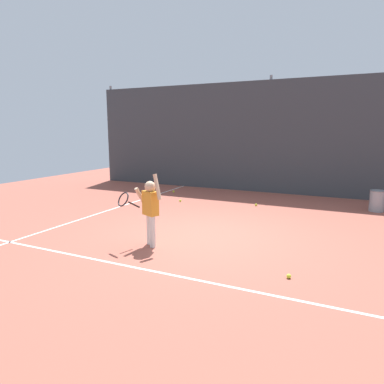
% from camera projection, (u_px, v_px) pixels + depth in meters
% --- Properties ---
extents(ground_plane, '(20.00, 20.00, 0.00)m').
position_uv_depth(ground_plane, '(204.00, 235.00, 6.98)').
color(ground_plane, '#9E5142').
extents(court_line_baseline, '(9.00, 0.05, 0.00)m').
position_uv_depth(court_line_baseline, '(151.00, 271.00, 5.19)').
color(court_line_baseline, white).
rests_on(court_line_baseline, ground).
extents(court_line_sideline, '(0.05, 9.00, 0.00)m').
position_uv_depth(court_line_sideline, '(111.00, 210.00, 9.20)').
color(court_line_sideline, white).
rests_on(court_line_sideline, ground).
extents(back_fence_windscreen, '(13.38, 0.08, 3.73)m').
position_uv_depth(back_fence_windscreen, '(268.00, 137.00, 11.48)').
color(back_fence_windscreen, '#383D42').
rests_on(back_fence_windscreen, ground).
extents(fence_post_0, '(0.09, 0.09, 3.88)m').
position_uv_depth(fence_post_0, '(112.00, 134.00, 14.27)').
color(fence_post_0, slate).
rests_on(fence_post_0, ground).
extents(fence_post_1, '(0.09, 0.09, 3.88)m').
position_uv_depth(fence_post_1, '(269.00, 135.00, 11.52)').
color(fence_post_1, slate).
rests_on(fence_post_1, ground).
extents(tennis_player, '(0.86, 0.56, 1.35)m').
position_uv_depth(tennis_player, '(149.00, 207.00, 6.21)').
color(tennis_player, silver).
rests_on(tennis_player, ground).
extents(ball_hopper, '(0.38, 0.38, 0.56)m').
position_uv_depth(ball_hopper, '(377.00, 201.00, 8.96)').
color(ball_hopper, gray).
rests_on(ball_hopper, ground).
extents(tennis_ball_0, '(0.07, 0.07, 0.07)m').
position_uv_depth(tennis_ball_0, '(180.00, 201.00, 10.22)').
color(tennis_ball_0, '#CCE033').
rests_on(tennis_ball_0, ground).
extents(tennis_ball_1, '(0.07, 0.07, 0.07)m').
position_uv_depth(tennis_ball_1, '(148.00, 227.00, 7.45)').
color(tennis_ball_1, '#CCE033').
rests_on(tennis_ball_1, ground).
extents(tennis_ball_2, '(0.07, 0.07, 0.07)m').
position_uv_depth(tennis_ball_2, '(256.00, 205.00, 9.65)').
color(tennis_ball_2, '#CCE033').
rests_on(tennis_ball_2, ground).
extents(tennis_ball_3, '(0.07, 0.07, 0.07)m').
position_uv_depth(tennis_ball_3, '(159.00, 199.00, 10.42)').
color(tennis_ball_3, '#CCE033').
rests_on(tennis_ball_3, ground).
extents(tennis_ball_6, '(0.07, 0.07, 0.07)m').
position_uv_depth(tennis_ball_6, '(174.00, 192.00, 11.73)').
color(tennis_ball_6, '#CCE033').
rests_on(tennis_ball_6, ground).
extents(tennis_ball_7, '(0.07, 0.07, 0.07)m').
position_uv_depth(tennis_ball_7, '(289.00, 276.00, 4.92)').
color(tennis_ball_7, '#CCE033').
rests_on(tennis_ball_7, ground).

